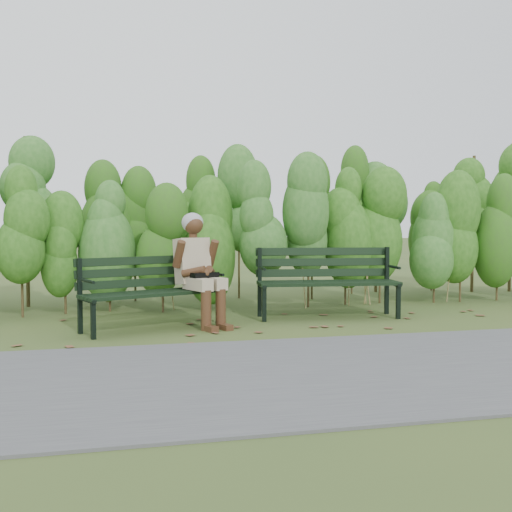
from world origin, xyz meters
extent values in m
plane|color=#3D5125|center=(0.00, 0.00, 0.00)|extent=(80.00, 80.00, 0.00)
cube|color=#474749|center=(0.00, -2.20, 0.01)|extent=(60.00, 2.50, 0.01)
cylinder|color=#47381E|center=(-2.75, 1.30, 0.40)|extent=(0.03, 0.03, 0.80)
ellipsoid|color=#295D18|center=(-2.75, 1.30, 1.04)|extent=(0.64, 0.64, 1.44)
cylinder|color=#47381E|center=(-2.14, 1.30, 0.40)|extent=(0.03, 0.03, 0.80)
ellipsoid|color=#295D18|center=(-2.14, 1.30, 1.04)|extent=(0.64, 0.64, 1.44)
cylinder|color=#47381E|center=(-1.53, 1.30, 0.40)|extent=(0.03, 0.03, 0.80)
ellipsoid|color=#295D18|center=(-1.53, 1.30, 1.04)|extent=(0.64, 0.64, 1.44)
cylinder|color=#47381E|center=(-0.92, 1.30, 0.40)|extent=(0.03, 0.03, 0.80)
ellipsoid|color=#295D18|center=(-0.92, 1.30, 1.04)|extent=(0.64, 0.64, 1.44)
cylinder|color=#47381E|center=(-0.31, 1.30, 0.40)|extent=(0.03, 0.03, 0.80)
ellipsoid|color=#295D18|center=(-0.31, 1.30, 1.04)|extent=(0.64, 0.64, 1.44)
cylinder|color=#47381E|center=(0.31, 1.30, 0.40)|extent=(0.03, 0.03, 0.80)
ellipsoid|color=#295D18|center=(0.31, 1.30, 1.04)|extent=(0.64, 0.64, 1.44)
cylinder|color=#47381E|center=(0.92, 1.30, 0.40)|extent=(0.03, 0.03, 0.80)
ellipsoid|color=#295D18|center=(0.92, 1.30, 1.04)|extent=(0.64, 0.64, 1.44)
cylinder|color=#47381E|center=(1.53, 1.30, 0.40)|extent=(0.03, 0.03, 0.80)
ellipsoid|color=#295D18|center=(1.53, 1.30, 1.04)|extent=(0.64, 0.64, 1.44)
cylinder|color=#47381E|center=(2.14, 1.30, 0.40)|extent=(0.03, 0.03, 0.80)
ellipsoid|color=#295D18|center=(2.14, 1.30, 1.04)|extent=(0.64, 0.64, 1.44)
cylinder|color=#47381E|center=(2.75, 1.30, 0.40)|extent=(0.03, 0.03, 0.80)
ellipsoid|color=#295D18|center=(2.75, 1.30, 1.04)|extent=(0.64, 0.64, 1.44)
cylinder|color=#47381E|center=(3.36, 1.30, 0.40)|extent=(0.03, 0.03, 0.80)
ellipsoid|color=#295D18|center=(3.36, 1.30, 1.04)|extent=(0.64, 0.64, 1.44)
cylinder|color=#47381E|center=(3.98, 1.30, 0.40)|extent=(0.03, 0.03, 0.80)
ellipsoid|color=#295D18|center=(3.98, 1.30, 1.04)|extent=(0.64, 0.64, 1.44)
cylinder|color=#47381E|center=(-2.69, 2.30, 0.55)|extent=(0.04, 0.04, 1.10)
ellipsoid|color=#365C20|center=(-2.69, 2.30, 1.43)|extent=(0.70, 0.70, 1.98)
cylinder|color=#47381E|center=(-1.92, 2.30, 0.55)|extent=(0.04, 0.04, 1.10)
ellipsoid|color=#365C20|center=(-1.92, 2.30, 1.43)|extent=(0.70, 0.70, 1.98)
cylinder|color=#47381E|center=(-1.15, 2.30, 0.55)|extent=(0.04, 0.04, 1.10)
ellipsoid|color=#365C20|center=(-1.15, 2.30, 1.43)|extent=(0.70, 0.70, 1.98)
cylinder|color=#47381E|center=(-0.38, 2.30, 0.55)|extent=(0.04, 0.04, 1.10)
ellipsoid|color=#365C20|center=(-0.38, 2.30, 1.43)|extent=(0.70, 0.70, 1.98)
cylinder|color=#47381E|center=(0.38, 2.30, 0.55)|extent=(0.04, 0.04, 1.10)
ellipsoid|color=#365C20|center=(0.38, 2.30, 1.43)|extent=(0.70, 0.70, 1.98)
cylinder|color=#47381E|center=(1.15, 2.30, 0.55)|extent=(0.04, 0.04, 1.10)
ellipsoid|color=#365C20|center=(1.15, 2.30, 1.43)|extent=(0.70, 0.70, 1.98)
cylinder|color=#47381E|center=(1.92, 2.30, 0.55)|extent=(0.04, 0.04, 1.10)
ellipsoid|color=#365C20|center=(1.92, 2.30, 1.43)|extent=(0.70, 0.70, 1.98)
cylinder|color=#47381E|center=(2.69, 2.30, 0.55)|extent=(0.04, 0.04, 1.10)
ellipsoid|color=#365C20|center=(2.69, 2.30, 1.43)|extent=(0.70, 0.70, 1.98)
cylinder|color=#47381E|center=(3.46, 2.30, 0.55)|extent=(0.04, 0.04, 1.10)
ellipsoid|color=#365C20|center=(3.46, 2.30, 1.43)|extent=(0.70, 0.70, 1.98)
cylinder|color=#47381E|center=(4.22, 2.30, 0.55)|extent=(0.04, 0.04, 1.10)
ellipsoid|color=#365C20|center=(4.22, 2.30, 1.43)|extent=(0.70, 0.70, 1.98)
cube|color=brown|center=(-0.99, -1.20, 0.00)|extent=(0.10, 0.09, 0.01)
cube|color=brown|center=(0.98, -0.60, 0.00)|extent=(0.10, 0.09, 0.01)
cube|color=brown|center=(-1.61, -0.74, 0.00)|extent=(0.11, 0.11, 0.01)
cube|color=brown|center=(-0.46, -1.12, 0.00)|extent=(0.07, 0.09, 0.01)
cube|color=brown|center=(-1.44, -0.49, 0.00)|extent=(0.09, 0.07, 0.01)
cube|color=brown|center=(-2.26, 0.23, 0.00)|extent=(0.07, 0.09, 0.01)
cube|color=brown|center=(-2.03, -0.95, 0.00)|extent=(0.10, 0.09, 0.01)
cube|color=brown|center=(1.59, 0.33, 0.00)|extent=(0.10, 0.08, 0.01)
cube|color=brown|center=(-0.95, 0.72, 0.00)|extent=(0.11, 0.11, 0.01)
cube|color=brown|center=(-2.39, -1.13, 0.00)|extent=(0.10, 0.09, 0.01)
cube|color=brown|center=(0.11, 0.42, 0.00)|extent=(0.11, 0.11, 0.01)
cube|color=brown|center=(0.28, -0.22, 0.00)|extent=(0.11, 0.11, 0.01)
cube|color=brown|center=(-0.04, -0.27, 0.00)|extent=(0.11, 0.11, 0.01)
cube|color=brown|center=(2.90, -0.11, 0.00)|extent=(0.07, 0.09, 0.01)
cube|color=brown|center=(1.19, -0.80, 0.00)|extent=(0.10, 0.11, 0.01)
cube|color=brown|center=(-1.67, -1.11, 0.00)|extent=(0.11, 0.10, 0.01)
cube|color=brown|center=(0.79, 0.71, 0.00)|extent=(0.10, 0.11, 0.01)
cube|color=brown|center=(-1.06, -1.09, 0.00)|extent=(0.10, 0.09, 0.01)
cube|color=brown|center=(-2.27, 0.30, 0.00)|extent=(0.10, 0.09, 0.01)
cube|color=brown|center=(0.72, -0.71, 0.00)|extent=(0.11, 0.11, 0.01)
cube|color=brown|center=(-1.24, 0.33, 0.00)|extent=(0.11, 0.10, 0.01)
cube|color=brown|center=(1.34, 0.69, 0.00)|extent=(0.11, 0.11, 0.01)
cube|color=brown|center=(-0.82, -0.17, 0.00)|extent=(0.11, 0.10, 0.01)
cube|color=brown|center=(-1.84, -0.09, 0.00)|extent=(0.09, 0.07, 0.01)
cube|color=brown|center=(-2.34, -0.82, 0.00)|extent=(0.11, 0.11, 0.01)
cube|color=brown|center=(0.23, 0.19, 0.00)|extent=(0.08, 0.10, 0.01)
cube|color=brown|center=(-1.45, -0.11, 0.00)|extent=(0.10, 0.08, 0.01)
cube|color=brown|center=(2.38, -0.27, 0.00)|extent=(0.11, 0.11, 0.01)
cube|color=brown|center=(-0.67, 0.18, 0.00)|extent=(0.11, 0.11, 0.01)
cube|color=brown|center=(0.10, 0.34, 0.00)|extent=(0.11, 0.11, 0.01)
cube|color=black|center=(-1.14, -0.17, 0.39)|extent=(1.47, 0.68, 0.03)
cube|color=black|center=(-1.18, -0.07, 0.39)|extent=(1.47, 0.68, 0.03)
cube|color=black|center=(-1.22, 0.03, 0.39)|extent=(1.47, 0.68, 0.03)
cube|color=black|center=(-1.26, 0.13, 0.39)|extent=(1.47, 0.68, 0.03)
cube|color=black|center=(-1.29, 0.20, 0.48)|extent=(1.45, 0.64, 0.09)
cube|color=black|center=(-1.29, 0.22, 0.60)|extent=(1.45, 0.64, 0.09)
cube|color=black|center=(-1.30, 0.23, 0.72)|extent=(1.45, 0.64, 0.09)
cube|color=black|center=(-1.82, -0.46, 0.19)|extent=(0.06, 0.06, 0.39)
cube|color=black|center=(-1.96, -0.12, 0.39)|extent=(0.06, 0.06, 0.77)
cube|color=black|center=(-1.88, -0.30, 0.37)|extent=(0.20, 0.41, 0.03)
cylinder|color=black|center=(-1.86, -0.34, 0.56)|extent=(0.15, 0.31, 0.03)
cube|color=black|center=(-0.45, 0.11, 0.19)|extent=(0.06, 0.06, 0.39)
cube|color=black|center=(-0.59, 0.45, 0.39)|extent=(0.06, 0.06, 0.77)
cube|color=black|center=(-0.51, 0.27, 0.37)|extent=(0.20, 0.41, 0.03)
cylinder|color=black|center=(-0.50, 0.23, 0.56)|extent=(0.15, 0.31, 0.03)
cube|color=black|center=(0.86, 0.12, 0.42)|extent=(1.68, 0.27, 0.04)
cube|color=black|center=(0.87, 0.24, 0.42)|extent=(1.68, 0.27, 0.04)
cube|color=black|center=(0.88, 0.35, 0.42)|extent=(1.68, 0.27, 0.04)
cube|color=black|center=(0.89, 0.47, 0.42)|extent=(1.68, 0.27, 0.04)
cube|color=black|center=(0.90, 0.56, 0.52)|extent=(1.67, 0.22, 0.10)
cube|color=black|center=(0.90, 0.57, 0.65)|extent=(1.67, 0.22, 0.10)
cube|color=black|center=(0.91, 0.58, 0.78)|extent=(1.67, 0.22, 0.10)
cube|color=black|center=(0.06, 0.19, 0.21)|extent=(0.05, 0.05, 0.42)
cube|color=black|center=(0.10, 0.59, 0.42)|extent=(0.05, 0.05, 0.84)
cube|color=black|center=(0.08, 0.38, 0.40)|extent=(0.09, 0.47, 0.04)
cylinder|color=black|center=(0.07, 0.33, 0.61)|extent=(0.07, 0.35, 0.03)
cube|color=black|center=(1.65, 0.03, 0.21)|extent=(0.05, 0.05, 0.42)
cube|color=black|center=(1.70, 0.43, 0.42)|extent=(0.05, 0.05, 0.84)
cube|color=black|center=(1.67, 0.21, 0.40)|extent=(0.09, 0.47, 0.04)
cylinder|color=black|center=(1.67, 0.17, 0.61)|extent=(0.07, 0.35, 0.03)
cube|color=tan|center=(-0.74, -0.06, 0.48)|extent=(0.29, 0.45, 0.13)
cube|color=tan|center=(-0.57, 0.01, 0.48)|extent=(0.29, 0.45, 0.13)
cylinder|color=#492B18|center=(-0.67, -0.22, 0.21)|extent=(0.15, 0.15, 0.43)
cylinder|color=#492B18|center=(-0.51, -0.15, 0.21)|extent=(0.15, 0.15, 0.43)
cube|color=#492B18|center=(-0.64, -0.29, 0.03)|extent=(0.16, 0.22, 0.06)
cube|color=#492B18|center=(-0.47, -0.22, 0.03)|extent=(0.16, 0.22, 0.06)
cube|color=tan|center=(-0.76, 0.23, 0.71)|extent=(0.43, 0.37, 0.52)
cylinder|color=#492B18|center=(-0.75, 0.21, 0.98)|extent=(0.09, 0.09, 0.10)
sphere|color=#492B18|center=(-0.75, 0.20, 1.11)|extent=(0.21, 0.21, 0.21)
ellipsoid|color=gray|center=(-0.76, 0.22, 1.14)|extent=(0.24, 0.23, 0.22)
cylinder|color=#492B18|center=(-0.92, 0.07, 0.80)|extent=(0.16, 0.23, 0.31)
cylinder|color=#492B18|center=(-0.53, 0.24, 0.80)|extent=(0.16, 0.23, 0.31)
cylinder|color=#492B18|center=(-0.78, -0.01, 0.61)|extent=(0.28, 0.20, 0.13)
cylinder|color=#492B18|center=(-0.58, 0.07, 0.61)|extent=(0.15, 0.29, 0.13)
sphere|color=#492B18|center=(-0.66, -0.02, 0.59)|extent=(0.11, 0.11, 0.11)
cube|color=black|center=(-0.66, -0.01, 0.52)|extent=(0.33, 0.23, 0.16)
camera|label=1|loc=(-1.59, -6.43, 1.12)|focal=42.00mm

